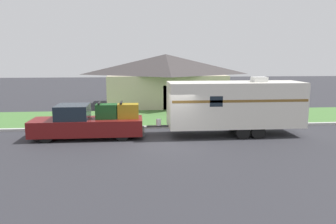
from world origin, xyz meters
name	(u,v)px	position (x,y,z in m)	size (l,w,h in m)	color
ground_plane	(172,143)	(0.00, 0.00, 0.00)	(120.00, 120.00, 0.00)	#2D2D33
curb_strip	(166,127)	(0.00, 3.75, 0.07)	(80.00, 0.30, 0.14)	#ADADA8
lawn_strip	(162,117)	(0.00, 7.40, 0.01)	(80.00, 7.00, 0.03)	#477538
house_across_street	(166,79)	(0.91, 14.29, 2.47)	(11.33, 7.42, 4.75)	beige
pickup_truck	(88,123)	(-4.52, 1.49, 0.86)	(6.16, 1.97, 2.01)	black
travel_trailer	(235,104)	(3.77, 1.49, 1.79)	(8.89, 2.35, 3.35)	black
mailbox	(75,112)	(-5.73, 4.33, 1.00)	(0.48, 0.20, 1.30)	brown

